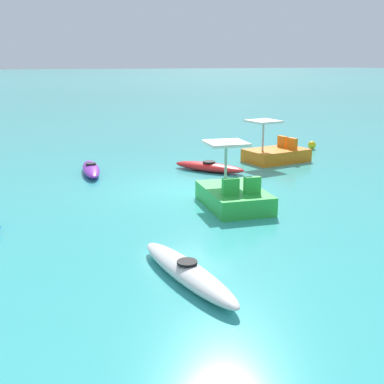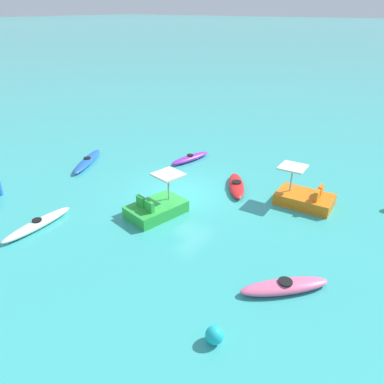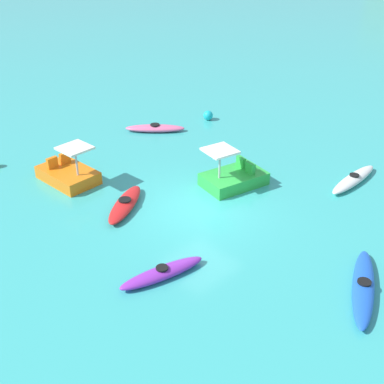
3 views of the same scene
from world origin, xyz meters
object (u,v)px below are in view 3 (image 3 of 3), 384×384
(kayak_pink, at_px, (155,128))
(kayak_purple, at_px, (162,273))
(kayak_red, at_px, (125,204))
(kayak_white, at_px, (354,179))
(pedal_boat_green, at_px, (233,177))
(pedal_boat_orange, at_px, (68,173))
(kayak_blue, at_px, (363,287))
(buoy_cyan, at_px, (208,115))

(kayak_pink, bearing_deg, kayak_purple, -38.89)
(kayak_purple, bearing_deg, kayak_pink, 141.11)
(kayak_purple, relative_size, kayak_red, 1.04)
(kayak_white, distance_m, pedal_boat_green, 4.77)
(pedal_boat_orange, bearing_deg, kayak_pink, 104.98)
(kayak_purple, height_order, pedal_boat_green, pedal_boat_green)
(kayak_blue, height_order, pedal_boat_green, pedal_boat_green)
(kayak_blue, distance_m, buoy_cyan, 13.86)
(kayak_pink, distance_m, pedal_boat_green, 6.40)
(kayak_blue, bearing_deg, pedal_boat_orange, -167.94)
(kayak_pink, relative_size, buoy_cyan, 5.20)
(kayak_white, bearing_deg, kayak_purple, -94.69)
(kayak_purple, height_order, pedal_boat_orange, pedal_boat_orange)
(kayak_purple, distance_m, kayak_pink, 11.15)
(kayak_pink, relative_size, pedal_boat_orange, 1.01)
(kayak_pink, bearing_deg, buoy_cyan, 76.44)
(kayak_white, xyz_separation_m, kayak_pink, (-9.44, -2.29, 0.00))
(kayak_purple, xyz_separation_m, kayak_red, (-3.91, 1.60, 0.00))
(kayak_purple, distance_m, buoy_cyan, 12.74)
(kayak_red, height_order, kayak_blue, same)
(pedal_boat_orange, xyz_separation_m, buoy_cyan, (-0.83, 8.70, -0.09))
(kayak_white, xyz_separation_m, buoy_cyan, (-8.73, 0.65, 0.08))
(kayak_blue, distance_m, kayak_pink, 13.49)
(kayak_red, distance_m, kayak_pink, 7.20)
(kayak_pink, height_order, buoy_cyan, buoy_cyan)
(kayak_blue, bearing_deg, kayak_pink, 165.87)
(buoy_cyan, bearing_deg, pedal_boat_green, -37.07)
(kayak_pink, xyz_separation_m, pedal_boat_orange, (1.54, -5.76, 0.17))
(pedal_boat_green, xyz_separation_m, pedal_boat_orange, (-4.73, -4.49, 0.00))
(pedal_boat_green, bearing_deg, buoy_cyan, 142.93)
(kayak_blue, height_order, buoy_cyan, buoy_cyan)
(kayak_red, bearing_deg, kayak_white, 58.72)
(kayak_red, bearing_deg, kayak_blue, 14.23)
(buoy_cyan, bearing_deg, pedal_boat_orange, -84.53)
(buoy_cyan, bearing_deg, kayak_blue, -26.72)
(kayak_white, relative_size, kayak_blue, 0.93)
(pedal_boat_orange, bearing_deg, pedal_boat_green, 43.48)
(kayak_white, height_order, pedal_boat_orange, pedal_boat_orange)
(kayak_pink, xyz_separation_m, buoy_cyan, (0.71, 2.94, 0.08))
(kayak_purple, height_order, kayak_pink, same)
(kayak_white, height_order, kayak_red, same)
(kayak_red, distance_m, pedal_boat_orange, 3.25)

